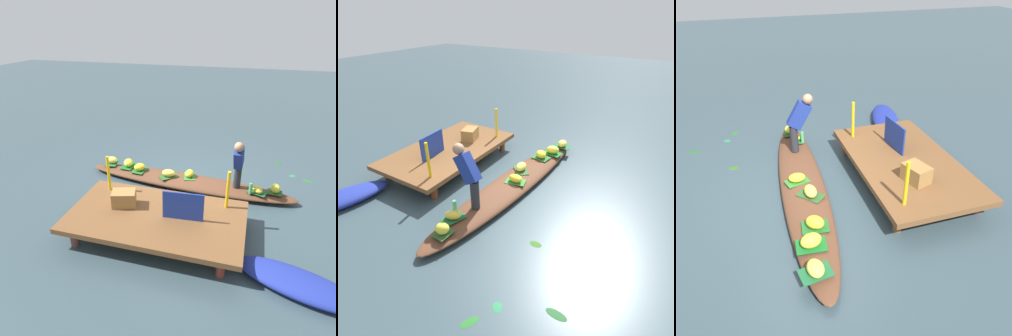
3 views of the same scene
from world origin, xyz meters
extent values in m
plane|color=#34464E|center=(0.00, 0.00, 0.00)|extent=(40.00, 40.00, 0.00)
cube|color=brown|center=(0.14, 1.90, 0.37)|extent=(3.20, 1.80, 0.10)
cylinder|color=brown|center=(-1.14, 1.18, 0.16)|extent=(0.14, 0.14, 0.32)
cylinder|color=brown|center=(1.42, 1.18, 0.16)|extent=(0.14, 0.14, 0.32)
cylinder|color=maroon|center=(-1.14, 2.62, 0.16)|extent=(0.14, 0.14, 0.32)
cylinder|color=brown|center=(1.42, 2.62, 0.16)|extent=(0.14, 0.14, 0.32)
ellipsoid|color=brown|center=(0.00, 0.00, 0.11)|extent=(5.10, 1.18, 0.22)
ellipsoid|color=navy|center=(-2.28, 2.58, 0.12)|extent=(1.97, 1.13, 0.24)
cube|color=#31772D|center=(-0.06, -0.09, 0.22)|extent=(0.35, 0.46, 0.01)
ellipsoid|color=yellow|center=(-0.06, -0.09, 0.30)|extent=(0.21, 0.30, 0.16)
cube|color=#2B5426|center=(0.42, 0.05, 0.22)|extent=(0.51, 0.49, 0.01)
ellipsoid|color=#F9E04C|center=(0.42, 0.05, 0.31)|extent=(0.33, 0.22, 0.17)
cube|color=#1E6134|center=(2.05, -0.27, 0.22)|extent=(0.34, 0.45, 0.01)
ellipsoid|color=#EDDD4F|center=(2.05, -0.27, 0.31)|extent=(0.32, 0.25, 0.17)
cube|color=#196724|center=(1.57, -0.21, 0.22)|extent=(0.33, 0.45, 0.01)
ellipsoid|color=yellow|center=(1.57, -0.21, 0.32)|extent=(0.29, 0.35, 0.19)
cube|color=#226225|center=(1.21, -0.07, 0.22)|extent=(0.35, 0.44, 0.01)
ellipsoid|color=yellow|center=(1.21, -0.07, 0.31)|extent=(0.36, 0.36, 0.18)
cube|color=#2C5326|center=(-2.00, 0.13, 0.22)|extent=(0.32, 0.27, 0.01)
ellipsoid|color=yellow|center=(-2.00, 0.13, 0.32)|extent=(0.29, 0.30, 0.19)
cube|color=#1C572F|center=(-1.63, 0.23, 0.22)|extent=(0.45, 0.36, 0.01)
ellipsoid|color=gold|center=(-1.63, 0.23, 0.29)|extent=(0.31, 0.34, 0.14)
cylinder|color=#28282D|center=(-1.18, 0.09, 0.49)|extent=(0.16, 0.16, 0.55)
cube|color=navy|center=(-1.17, 0.23, 0.99)|extent=(0.22, 0.52, 0.59)
sphere|color=#9E7556|center=(-1.15, 0.41, 1.30)|extent=(0.20, 0.20, 0.20)
cylinder|color=#50BA6B|center=(-1.48, 0.31, 0.34)|extent=(0.07, 0.07, 0.25)
cube|color=navy|center=(-0.36, 1.90, 0.68)|extent=(0.72, 0.08, 0.54)
cylinder|color=yellow|center=(-1.06, 1.30, 0.79)|extent=(0.06, 0.06, 0.75)
cylinder|color=yellow|center=(1.34, 1.30, 0.79)|extent=(0.06, 0.06, 0.75)
cube|color=olive|center=(0.82, 1.76, 0.56)|extent=(0.51, 0.43, 0.30)
ellipsoid|color=#2F611D|center=(-1.23, -1.16, 0.00)|extent=(0.13, 0.21, 0.01)
ellipsoid|color=#24582B|center=(-2.19, -1.93, 0.00)|extent=(0.13, 0.30, 0.01)
ellipsoid|color=#29794A|center=(-2.50, -1.24, 0.00)|extent=(0.21, 0.20, 0.01)
ellipsoid|color=#246726|center=(-2.85, -1.06, 0.00)|extent=(0.28, 0.22, 0.01)
camera|label=1|loc=(-1.33, 6.22, 3.62)|focal=32.37mm
camera|label=2|loc=(-4.39, -2.54, 3.38)|focal=30.28mm
camera|label=3|loc=(5.06, -0.85, 3.68)|focal=37.21mm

